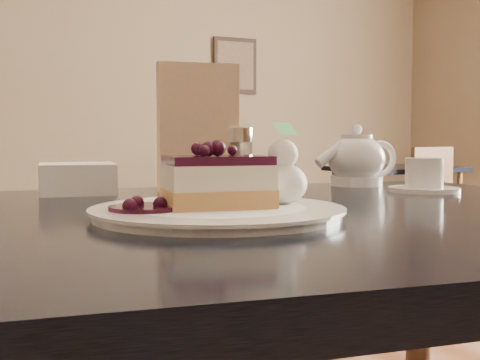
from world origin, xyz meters
name	(u,v)px	position (x,y,z in m)	size (l,w,h in m)	color
main_table	(207,275)	(-0.25, 0.10, 0.70)	(1.33, 0.95, 0.78)	black
dessert_plate	(218,213)	(-0.25, 0.05, 0.79)	(0.30, 0.30, 0.01)	white
cheesecake_slice	(217,182)	(-0.25, 0.05, 0.83)	(0.13, 0.10, 0.06)	tan
whipped_cream	(283,183)	(-0.16, 0.05, 0.82)	(0.06, 0.06, 0.05)	white
berry_sauce	(145,208)	(-0.34, 0.05, 0.80)	(0.08, 0.08, 0.01)	black
tea_set	(369,164)	(0.18, 0.36, 0.83)	(0.21, 0.28, 0.11)	white
menu_card	(198,128)	(-0.16, 0.41, 0.90)	(0.15, 0.03, 0.23)	beige
sugar_shaker	(237,158)	(-0.08, 0.41, 0.84)	(0.06, 0.06, 0.11)	white
napkin_stack	(77,178)	(-0.37, 0.44, 0.81)	(0.13, 0.13, 0.05)	white
bg_table_far_right	(394,244)	(2.38, 3.15, 0.06)	(0.95, 1.61, 1.07)	black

